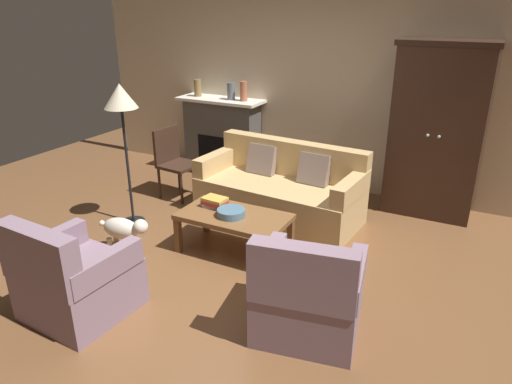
% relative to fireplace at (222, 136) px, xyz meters
% --- Properties ---
extents(ground_plane, '(9.60, 9.60, 0.00)m').
position_rel_fireplace_xyz_m(ground_plane, '(1.55, -2.30, -0.57)').
color(ground_plane, brown).
extents(back_wall, '(7.20, 0.10, 2.80)m').
position_rel_fireplace_xyz_m(back_wall, '(1.55, 0.25, 0.83)').
color(back_wall, beige).
rests_on(back_wall, ground).
extents(fireplace, '(1.26, 0.48, 1.12)m').
position_rel_fireplace_xyz_m(fireplace, '(0.00, 0.00, 0.00)').
color(fireplace, '#4C4947').
rests_on(fireplace, ground).
extents(armoire, '(1.06, 0.57, 2.02)m').
position_rel_fireplace_xyz_m(armoire, '(2.95, -0.08, 0.44)').
color(armoire, '#382319').
rests_on(armoire, ground).
extents(couch, '(1.97, 0.99, 0.86)m').
position_rel_fireplace_xyz_m(couch, '(1.42, -1.01, -0.25)').
color(couch, tan).
rests_on(couch, ground).
extents(coffee_table, '(1.10, 0.60, 0.42)m').
position_rel_fireplace_xyz_m(coffee_table, '(1.37, -2.04, -0.20)').
color(coffee_table, brown).
rests_on(coffee_table, ground).
extents(fruit_bowl, '(0.28, 0.28, 0.07)m').
position_rel_fireplace_xyz_m(fruit_bowl, '(1.36, -2.08, -0.11)').
color(fruit_bowl, slate).
rests_on(fruit_bowl, coffee_table).
extents(book_stack, '(0.26, 0.19, 0.10)m').
position_rel_fireplace_xyz_m(book_stack, '(1.10, -1.96, -0.10)').
color(book_stack, gray).
rests_on(book_stack, coffee_table).
extents(mantel_vase_bronze, '(0.10, 0.10, 0.24)m').
position_rel_fireplace_xyz_m(mantel_vase_bronze, '(-0.38, -0.02, 0.67)').
color(mantel_vase_bronze, olive).
rests_on(mantel_vase_bronze, fireplace).
extents(mantel_vase_slate, '(0.11, 0.11, 0.23)m').
position_rel_fireplace_xyz_m(mantel_vase_slate, '(0.18, -0.02, 0.67)').
color(mantel_vase_slate, '#565B66').
rests_on(mantel_vase_slate, fireplace).
extents(mantel_vase_terracotta, '(0.11, 0.11, 0.27)m').
position_rel_fireplace_xyz_m(mantel_vase_terracotta, '(0.38, -0.02, 0.68)').
color(mantel_vase_terracotta, '#A86042').
rests_on(mantel_vase_terracotta, fireplace).
extents(armchair_near_left, '(0.82, 0.81, 0.88)m').
position_rel_fireplace_xyz_m(armchair_near_left, '(0.74, -3.53, -0.25)').
color(armchair_near_left, gray).
rests_on(armchair_near_left, ground).
extents(armchair_near_right, '(0.89, 0.89, 0.88)m').
position_rel_fireplace_xyz_m(armchair_near_right, '(2.50, -2.87, -0.25)').
color(armchair_near_right, gray).
rests_on(armchair_near_right, ground).
extents(side_chair_wooden, '(0.48, 0.48, 0.90)m').
position_rel_fireplace_xyz_m(side_chair_wooden, '(-0.10, -1.05, -0.06)').
color(side_chair_wooden, '#382319').
rests_on(side_chair_wooden, ground).
extents(floor_lamp, '(0.36, 0.36, 1.60)m').
position_rel_fireplace_xyz_m(floor_lamp, '(-0.03, -1.98, 0.81)').
color(floor_lamp, black).
rests_on(floor_lamp, ground).
extents(dog, '(0.57, 0.25, 0.39)m').
position_rel_fireplace_xyz_m(dog, '(0.36, -2.54, -0.32)').
color(dog, beige).
rests_on(dog, ground).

